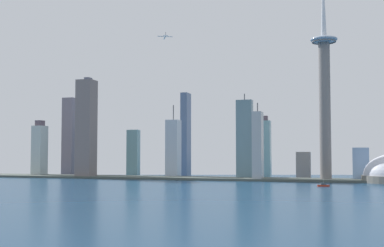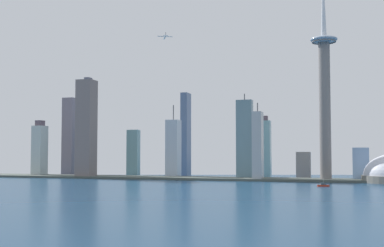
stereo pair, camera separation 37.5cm
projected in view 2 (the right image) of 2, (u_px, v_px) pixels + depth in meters
waterfront_pier at (191, 178)px, 825.48m from camera, size 787.59×69.94×3.50m
observation_tower at (325, 84)px, 768.33m from camera, size 39.89×39.89×331.32m
skyscraper_0 at (133, 153)px, 916.98m from camera, size 20.81×13.73×83.10m
skyscraper_1 at (258, 146)px, 777.71m from camera, size 14.28×23.32×117.66m
skyscraper_2 at (69, 137)px, 972.86m from camera, size 22.07×16.72×146.13m
skyscraper_3 at (86, 129)px, 872.56m from camera, size 27.63×27.62×165.47m
skyscraper_4 at (40, 150)px, 931.45m from camera, size 19.33×24.66×100.85m
skyscraper_5 at (173, 149)px, 879.27m from camera, size 21.16×23.73×123.82m
skyscraper_6 at (361, 164)px, 768.89m from camera, size 23.58×12.32×49.87m
skyscraper_8 at (88, 128)px, 926.78m from camera, size 15.69×23.46×177.82m
skyscraper_9 at (245, 140)px, 823.28m from camera, size 25.36×14.98×136.77m
skyscraper_10 at (91, 150)px, 994.45m from camera, size 13.18×27.84×95.47m
skyscraper_11 at (264, 148)px, 886.65m from camera, size 24.61×16.27×105.82m
skyscraper_12 at (303, 165)px, 872.56m from camera, size 22.99×20.61×43.81m
skyscraper_13 at (186, 135)px, 935.58m from camera, size 12.26×26.10×150.81m
boat_1 at (323, 185)px, 642.57m from camera, size 15.05×7.98×9.97m
airplane at (165, 37)px, 888.00m from camera, size 24.30×24.70×7.39m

